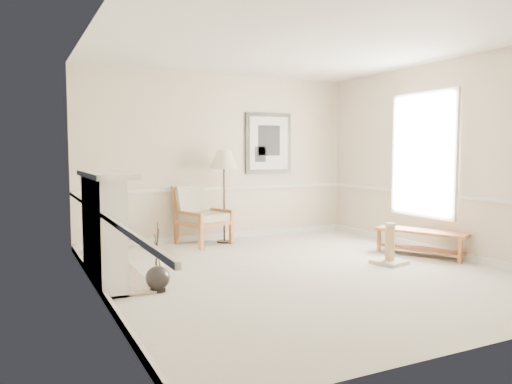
# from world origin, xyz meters

# --- Properties ---
(ground) EXTENTS (5.50, 5.50, 0.00)m
(ground) POSITION_xyz_m (0.00, 0.00, 0.00)
(ground) COLOR silver
(ground) RESTS_ON ground
(room) EXTENTS (5.04, 5.54, 2.92)m
(room) POSITION_xyz_m (0.14, 0.08, 1.87)
(room) COLOR beige
(room) RESTS_ON ground
(fireplace) EXTENTS (0.64, 1.64, 1.31)m
(fireplace) POSITION_xyz_m (-2.34, 0.60, 0.64)
(fireplace) COLOR white
(fireplace) RESTS_ON ground
(floor_vase) EXTENTS (0.27, 0.27, 0.78)m
(floor_vase) POSITION_xyz_m (-1.89, -0.07, 0.14)
(floor_vase) COLOR black
(floor_vase) RESTS_ON ground
(armchair) EXTENTS (0.95, 0.98, 0.98)m
(armchair) POSITION_xyz_m (-0.47, 2.51, 0.53)
(armchair) COLOR #9F5733
(armchair) RESTS_ON ground
(floor_lamp) EXTENTS (0.54, 0.54, 1.57)m
(floor_lamp) POSITION_xyz_m (-0.07, 2.38, 1.37)
(floor_lamp) COLOR black
(floor_lamp) RESTS_ON ground
(bench) EXTENTS (0.89, 1.40, 0.38)m
(bench) POSITION_xyz_m (2.15, 0.08, 0.26)
(bench) COLOR #9F5733
(bench) RESTS_ON ground
(scratching_post) EXTENTS (0.49, 0.49, 0.57)m
(scratching_post) POSITION_xyz_m (1.34, -0.15, 0.18)
(scratching_post) COLOR silver
(scratching_post) RESTS_ON ground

